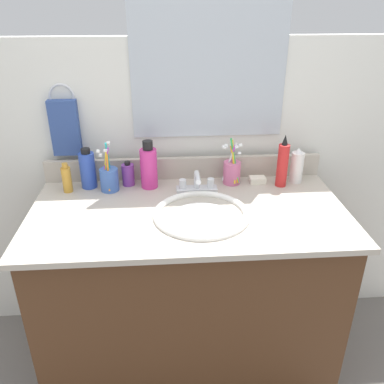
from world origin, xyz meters
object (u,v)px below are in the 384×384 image
at_px(cup_blue_plastic, 109,178).
at_px(cup_pink, 232,171).
at_px(faucet, 197,184).
at_px(soap_bar, 257,180).
at_px(bottle_cream_purple, 128,174).
at_px(hand_towel, 65,128).
at_px(bottle_spray_red, 283,164).
at_px(bottle_oil_amber, 67,179).
at_px(bottle_lotion_white, 297,166).
at_px(bottle_shampoo_blue, 88,170).
at_px(bottle_soap_pink, 149,167).

xyz_separation_m(cup_blue_plastic, cup_pink, (0.49, 0.03, 0.00)).
height_order(faucet, soap_bar, faucet).
bearing_deg(cup_blue_plastic, bottle_cream_purple, 33.01).
bearing_deg(hand_towel, cup_pink, -7.77).
xyz_separation_m(faucet, cup_pink, (0.15, 0.06, 0.03)).
height_order(bottle_spray_red, cup_pink, bottle_spray_red).
height_order(bottle_oil_amber, bottle_lotion_white, bottle_lotion_white).
bearing_deg(cup_pink, faucet, -156.92).
height_order(bottle_cream_purple, bottle_spray_red, bottle_spray_red).
bearing_deg(bottle_cream_purple, bottle_shampoo_blue, -176.37).
bearing_deg(bottle_lotion_white, bottle_cream_purple, 178.27).
xyz_separation_m(hand_towel, bottle_spray_red, (0.85, -0.13, -0.13)).
height_order(bottle_shampoo_blue, cup_blue_plastic, cup_blue_plastic).
xyz_separation_m(faucet, cup_blue_plastic, (-0.34, 0.03, 0.02)).
xyz_separation_m(bottle_soap_pink, cup_pink, (0.33, 0.01, -0.03)).
height_order(bottle_soap_pink, bottle_spray_red, bottle_spray_red).
xyz_separation_m(faucet, bottle_shampoo_blue, (-0.42, 0.07, 0.05)).
distance_m(faucet, cup_blue_plastic, 0.34).
bearing_deg(bottle_cream_purple, hand_towel, 162.86).
xyz_separation_m(bottle_oil_amber, cup_blue_plastic, (0.16, -0.00, -0.00)).
height_order(bottle_cream_purple, soap_bar, bottle_cream_purple).
bearing_deg(hand_towel, cup_blue_plastic, -35.12).
distance_m(faucet, bottle_spray_red, 0.35).
xyz_separation_m(faucet, bottle_soap_pink, (-0.18, 0.05, 0.06)).
bearing_deg(faucet, bottle_shampoo_blue, 170.85).
relative_size(faucet, bottle_cream_purple, 1.60).
xyz_separation_m(bottle_oil_amber, bottle_shampoo_blue, (0.08, 0.04, 0.02)).
bearing_deg(bottle_cream_purple, cup_pink, -2.15).
xyz_separation_m(bottle_spray_red, cup_blue_plastic, (-0.68, 0.01, -0.04)).
xyz_separation_m(bottle_spray_red, cup_pink, (-0.19, 0.04, -0.04)).
distance_m(bottle_cream_purple, cup_blue_plastic, 0.08).
relative_size(hand_towel, bottle_soap_pink, 1.14).
xyz_separation_m(bottle_oil_amber, bottle_lotion_white, (0.91, 0.02, 0.01)).
xyz_separation_m(bottle_shampoo_blue, cup_pink, (0.57, -0.01, -0.02)).
xyz_separation_m(bottle_lotion_white, cup_pink, (-0.26, 0.00, -0.02)).
height_order(cup_pink, soap_bar, cup_pink).
bearing_deg(bottle_oil_amber, bottle_spray_red, -0.40).
bearing_deg(cup_blue_plastic, bottle_spray_red, -0.49).
distance_m(cup_blue_plastic, cup_pink, 0.49).
height_order(hand_towel, cup_blue_plastic, hand_towel).
bearing_deg(bottle_oil_amber, faucet, -3.74).
bearing_deg(bottle_shampoo_blue, cup_pink, -0.59).
height_order(faucet, cup_blue_plastic, cup_blue_plastic).
bearing_deg(bottle_cream_purple, bottle_lotion_white, -1.73).
height_order(bottle_cream_purple, cup_pink, cup_pink).
xyz_separation_m(bottle_cream_purple, cup_pink, (0.42, -0.02, 0.01)).
bearing_deg(hand_towel, bottle_lotion_white, -5.86).
bearing_deg(bottle_oil_amber, bottle_cream_purple, 11.10).
relative_size(bottle_cream_purple, bottle_shampoo_blue, 0.62).
distance_m(bottle_lotion_white, bottle_shampoo_blue, 0.83).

